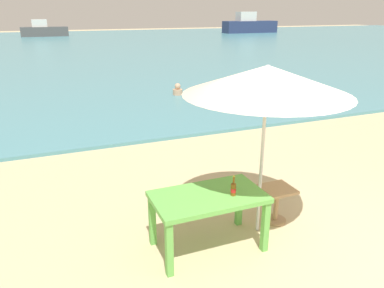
{
  "coord_description": "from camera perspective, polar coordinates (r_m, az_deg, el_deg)",
  "views": [
    {
      "loc": [
        -3.13,
        -2.99,
        2.93
      ],
      "look_at": [
        -0.69,
        3.0,
        0.6
      ],
      "focal_mm": 34.99,
      "sensor_mm": 36.0,
      "label": 1
    }
  ],
  "objects": [
    {
      "name": "boat_cargo_ship",
      "position": [
        47.45,
        -21.65,
        15.81
      ],
      "size": [
        5.08,
        1.38,
        1.85
      ],
      "color": "#4C4C4C",
      "rests_on": "sea_water"
    },
    {
      "name": "beer_bottle_amber",
      "position": [
        4.66,
        6.32,
        -6.75
      ],
      "size": [
        0.07,
        0.07,
        0.26
      ],
      "color": "brown",
      "rests_on": "picnic_table_green"
    },
    {
      "name": "swimmer_person",
      "position": [
        13.4,
        -2.2,
        8.18
      ],
      "size": [
        0.34,
        0.34,
        0.41
      ],
      "color": "tan",
      "rests_on": "sea_water"
    },
    {
      "name": "picnic_table_green",
      "position": [
        4.75,
        2.5,
        -8.92
      ],
      "size": [
        1.4,
        0.8,
        0.76
      ],
      "color": "#60B24C",
      "rests_on": "ground_plane"
    },
    {
      "name": "side_table_wood",
      "position": [
        5.57,
        12.78,
        -8.26
      ],
      "size": [
        0.44,
        0.44,
        0.54
      ],
      "color": "tan",
      "rests_on": "ground_plane"
    },
    {
      "name": "sea_water",
      "position": [
        33.27,
        -17.23,
        13.94
      ],
      "size": [
        120.0,
        50.0,
        0.08
      ],
      "primitive_type": "cube",
      "color": "teal",
      "rests_on": "ground_plane"
    },
    {
      "name": "boat_ferry",
      "position": [
        52.1,
        8.73,
        17.46
      ],
      "size": [
        7.25,
        1.98,
        2.64
      ],
      "color": "navy",
      "rests_on": "sea_water"
    },
    {
      "name": "ground_plane",
      "position": [
        5.23,
        20.56,
        -15.72
      ],
      "size": [
        120.0,
        120.0,
        0.0
      ],
      "primitive_type": "plane",
      "color": "#C6B287"
    },
    {
      "name": "patio_umbrella",
      "position": [
        4.72,
        11.39,
        9.52
      ],
      "size": [
        2.1,
        2.1,
        2.3
      ],
      "color": "silver",
      "rests_on": "ground_plane"
    }
  ]
}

